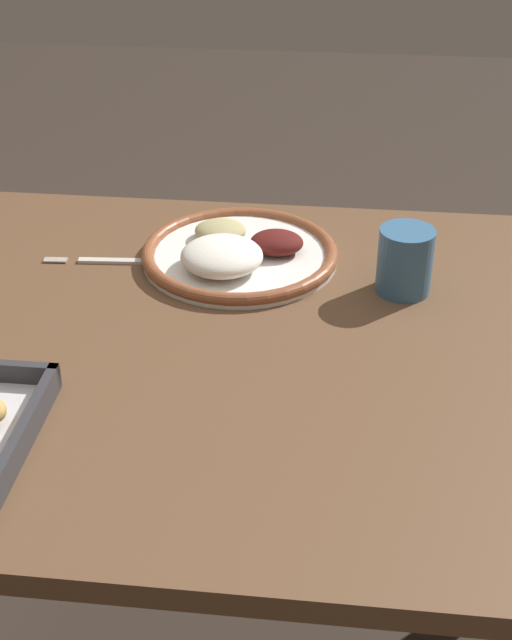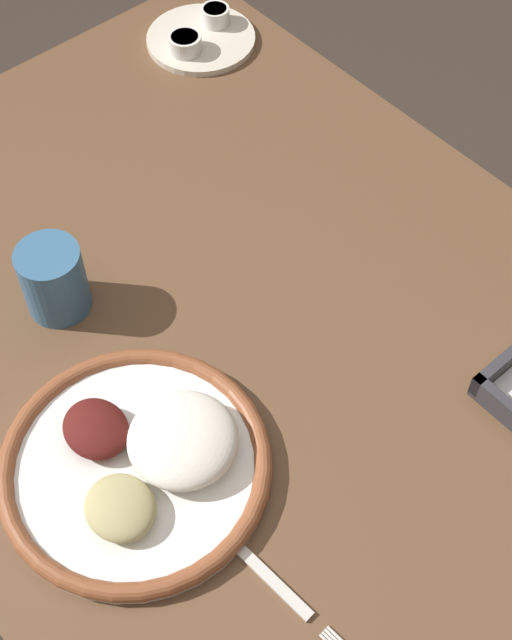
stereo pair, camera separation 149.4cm
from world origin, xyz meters
TOP-DOWN VIEW (x-y plane):
  - ground_plane at (0.00, 0.00)m, footprint 8.00×8.00m
  - dining_table at (0.00, 0.00)m, footprint 1.19×0.84m
  - dinner_plate at (0.07, -0.21)m, footprint 0.30×0.30m
  - fork at (0.25, -0.19)m, footprint 0.20×0.03m
  - saucer_plate at (-0.45, 0.30)m, footprint 0.17×0.17m
  - drinking_cup at (-0.17, -0.15)m, footprint 0.08×0.08m

SIDE VIEW (x-z plane):
  - ground_plane at x=0.00m, z-range 0.00..0.00m
  - dining_table at x=0.00m, z-range 0.25..0.97m
  - fork at x=0.25m, z-range 0.72..0.72m
  - saucer_plate at x=-0.45m, z-range 0.71..0.75m
  - dinner_plate at x=0.07m, z-range 0.71..0.76m
  - drinking_cup at x=-0.17m, z-range 0.72..0.81m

